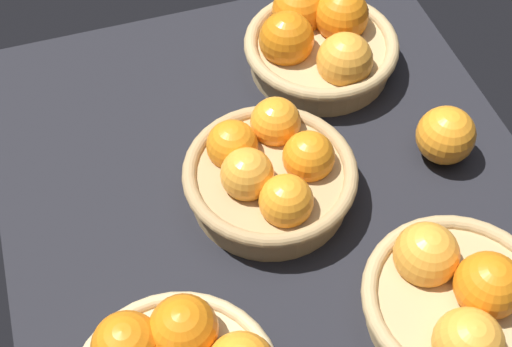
# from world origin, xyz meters

# --- Properties ---
(market_tray) EXTENTS (0.84, 0.72, 0.03)m
(market_tray) POSITION_xyz_m (0.00, 0.00, 0.01)
(market_tray) COLOR black
(market_tray) RESTS_ON ground
(basket_center) EXTENTS (0.23, 0.23, 0.10)m
(basket_center) POSITION_xyz_m (0.02, 0.01, 0.07)
(basket_center) COLOR tan
(basket_center) RESTS_ON market_tray
(basket_near_left) EXTENTS (0.23, 0.23, 0.10)m
(basket_near_left) POSITION_xyz_m (-0.22, -0.14, 0.07)
(basket_near_left) COLOR tan
(basket_near_left) RESTS_ON market_tray
(basket_near_right) EXTENTS (0.24, 0.24, 0.11)m
(basket_near_right) POSITION_xyz_m (0.23, -0.14, 0.07)
(basket_near_right) COLOR tan
(basket_near_right) RESTS_ON market_tray
(loose_orange_front_gap) EXTENTS (0.08, 0.08, 0.08)m
(loose_orange_front_gap) POSITION_xyz_m (0.01, -0.24, 0.07)
(loose_orange_front_gap) COLOR orange
(loose_orange_front_gap) RESTS_ON market_tray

